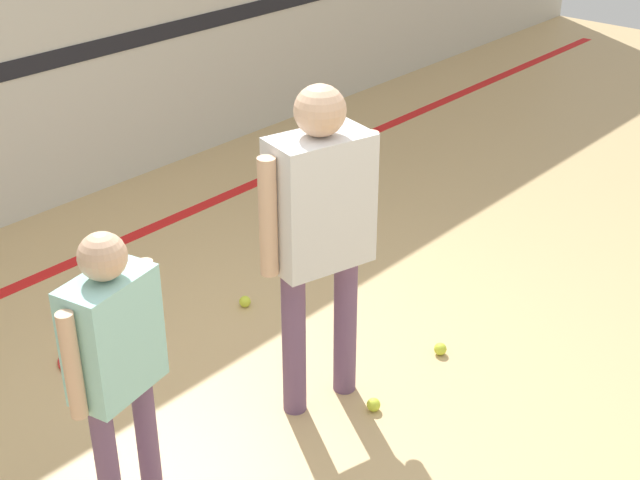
{
  "coord_description": "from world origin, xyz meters",
  "views": [
    {
      "loc": [
        -2.39,
        -2.24,
        2.69
      ],
      "look_at": [
        0.22,
        0.05,
        0.87
      ],
      "focal_mm": 50.0,
      "sensor_mm": 36.0,
      "label": 1
    }
  ],
  "objects_px": {
    "person_student_left": "(115,350)",
    "tennis_ball_stray_left": "(440,349)",
    "person_instructor": "(320,218)",
    "racket_spare_on_floor": "(92,358)",
    "tennis_ball_near_instructor": "(374,405)",
    "racket_second_spare": "(337,241)",
    "tennis_ball_by_spare_racket": "(100,334)",
    "tennis_ball_stray_right": "(245,302)"
  },
  "relations": [
    {
      "from": "person_student_left",
      "to": "tennis_ball_by_spare_racket",
      "type": "xyz_separation_m",
      "value": [
        0.66,
        1.13,
        -0.76
      ]
    },
    {
      "from": "person_student_left",
      "to": "person_instructor",
      "type": "bearing_deg",
      "value": -16.26
    },
    {
      "from": "person_instructor",
      "to": "tennis_ball_by_spare_racket",
      "type": "bearing_deg",
      "value": 123.14
    },
    {
      "from": "person_instructor",
      "to": "tennis_ball_stray_left",
      "type": "xyz_separation_m",
      "value": [
        0.69,
        -0.23,
        -0.94
      ]
    },
    {
      "from": "tennis_ball_by_spare_racket",
      "to": "person_instructor",
      "type": "bearing_deg",
      "value": -72.13
    },
    {
      "from": "racket_second_spare",
      "to": "tennis_ball_stray_left",
      "type": "relative_size",
      "value": 7.45
    },
    {
      "from": "racket_spare_on_floor",
      "to": "tennis_ball_by_spare_racket",
      "type": "xyz_separation_m",
      "value": [
        0.15,
        0.13,
        0.02
      ]
    },
    {
      "from": "person_instructor",
      "to": "person_student_left",
      "type": "xyz_separation_m",
      "value": [
        -1.06,
        0.09,
        -0.19
      ]
    },
    {
      "from": "tennis_ball_stray_right",
      "to": "tennis_ball_near_instructor",
      "type": "bearing_deg",
      "value": -102.63
    },
    {
      "from": "person_instructor",
      "to": "racket_spare_on_floor",
      "type": "height_order",
      "value": "person_instructor"
    },
    {
      "from": "tennis_ball_near_instructor",
      "to": "tennis_ball_by_spare_racket",
      "type": "height_order",
      "value": "same"
    },
    {
      "from": "tennis_ball_near_instructor",
      "to": "tennis_ball_stray_left",
      "type": "distance_m",
      "value": 0.59
    },
    {
      "from": "person_student_left",
      "to": "tennis_ball_stray_left",
      "type": "distance_m",
      "value": 1.93
    },
    {
      "from": "tennis_ball_near_instructor",
      "to": "tennis_ball_stray_left",
      "type": "height_order",
      "value": "same"
    },
    {
      "from": "person_instructor",
      "to": "tennis_ball_stray_left",
      "type": "distance_m",
      "value": 1.19
    },
    {
      "from": "racket_spare_on_floor",
      "to": "tennis_ball_stray_left",
      "type": "height_order",
      "value": "tennis_ball_stray_left"
    },
    {
      "from": "tennis_ball_near_instructor",
      "to": "tennis_ball_stray_left",
      "type": "bearing_deg",
      "value": 2.32
    },
    {
      "from": "person_instructor",
      "to": "racket_second_spare",
      "type": "xyz_separation_m",
      "value": [
        1.29,
        0.98,
        -0.97
      ]
    },
    {
      "from": "tennis_ball_near_instructor",
      "to": "tennis_ball_by_spare_racket",
      "type": "xyz_separation_m",
      "value": [
        -0.49,
        1.48,
        0.0
      ]
    },
    {
      "from": "person_student_left",
      "to": "tennis_ball_stray_left",
      "type": "relative_size",
      "value": 19.36
    },
    {
      "from": "racket_spare_on_floor",
      "to": "tennis_ball_near_instructor",
      "type": "distance_m",
      "value": 1.49
    },
    {
      "from": "tennis_ball_by_spare_racket",
      "to": "tennis_ball_stray_right",
      "type": "relative_size",
      "value": 1.0
    },
    {
      "from": "person_student_left",
      "to": "tennis_ball_stray_right",
      "type": "xyz_separation_m",
      "value": [
        1.4,
        0.78,
        -0.76
      ]
    },
    {
      "from": "racket_spare_on_floor",
      "to": "person_student_left",
      "type": "bearing_deg",
      "value": -67.95
    },
    {
      "from": "person_student_left",
      "to": "tennis_ball_by_spare_racket",
      "type": "distance_m",
      "value": 1.51
    },
    {
      "from": "person_instructor",
      "to": "racket_second_spare",
      "type": "relative_size",
      "value": 3.21
    },
    {
      "from": "person_instructor",
      "to": "tennis_ball_by_spare_racket",
      "type": "height_order",
      "value": "person_instructor"
    },
    {
      "from": "tennis_ball_stray_left",
      "to": "person_student_left",
      "type": "bearing_deg",
      "value": 169.55
    },
    {
      "from": "racket_second_spare",
      "to": "tennis_ball_near_instructor",
      "type": "height_order",
      "value": "tennis_ball_near_instructor"
    },
    {
      "from": "tennis_ball_near_instructor",
      "to": "tennis_ball_stray_left",
      "type": "relative_size",
      "value": 1.0
    },
    {
      "from": "racket_second_spare",
      "to": "tennis_ball_by_spare_racket",
      "type": "xyz_separation_m",
      "value": [
        -1.68,
        0.24,
        0.02
      ]
    },
    {
      "from": "person_instructor",
      "to": "person_student_left",
      "type": "relative_size",
      "value": 1.24
    },
    {
      "from": "tennis_ball_by_spare_racket",
      "to": "person_student_left",
      "type": "bearing_deg",
      "value": -120.33
    },
    {
      "from": "racket_spare_on_floor",
      "to": "tennis_ball_by_spare_racket",
      "type": "relative_size",
      "value": 7.92
    },
    {
      "from": "person_student_left",
      "to": "tennis_ball_stray_left",
      "type": "bearing_deg",
      "value": -21.72
    },
    {
      "from": "tennis_ball_near_instructor",
      "to": "tennis_ball_by_spare_racket",
      "type": "relative_size",
      "value": 1.0
    },
    {
      "from": "person_student_left",
      "to": "tennis_ball_stray_left",
      "type": "height_order",
      "value": "person_student_left"
    },
    {
      "from": "racket_second_spare",
      "to": "tennis_ball_stray_left",
      "type": "distance_m",
      "value": 1.35
    },
    {
      "from": "tennis_ball_stray_right",
      "to": "racket_spare_on_floor",
      "type": "bearing_deg",
      "value": 165.99
    },
    {
      "from": "tennis_ball_near_instructor",
      "to": "tennis_ball_by_spare_racket",
      "type": "distance_m",
      "value": 1.56
    },
    {
      "from": "person_instructor",
      "to": "racket_spare_on_floor",
      "type": "relative_size",
      "value": 3.02
    },
    {
      "from": "racket_second_spare",
      "to": "tennis_ball_by_spare_racket",
      "type": "bearing_deg",
      "value": -86.65
    }
  ]
}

